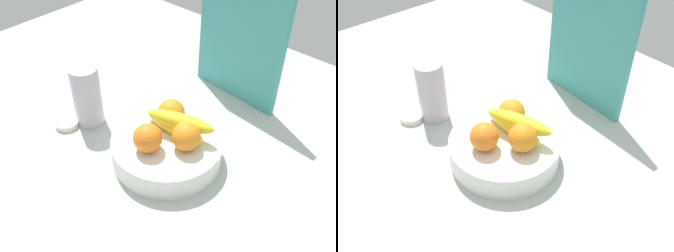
# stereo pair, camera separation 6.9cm
# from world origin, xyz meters

# --- Properties ---
(ground_plane) EXTENTS (1.80, 1.40, 0.03)m
(ground_plane) POSITION_xyz_m (0.00, 0.00, -0.01)
(ground_plane) COLOR #B2B8B2
(fruit_bowl) EXTENTS (0.27, 0.27, 0.06)m
(fruit_bowl) POSITION_xyz_m (0.03, 0.00, 0.03)
(fruit_bowl) COLOR white
(fruit_bowl) RESTS_ON ground_plane
(orange_front_left) EXTENTS (0.07, 0.07, 0.07)m
(orange_front_left) POSITION_xyz_m (0.02, -0.05, 0.10)
(orange_front_left) COLOR orange
(orange_front_left) RESTS_ON fruit_bowl
(orange_front_right) EXTENTS (0.07, 0.07, 0.07)m
(orange_front_right) POSITION_xyz_m (0.08, 0.01, 0.10)
(orange_front_right) COLOR orange
(orange_front_right) RESTS_ON fruit_bowl
(orange_center) EXTENTS (0.07, 0.07, 0.07)m
(orange_center) POSITION_xyz_m (-0.00, 0.05, 0.10)
(orange_center) COLOR orange
(orange_center) RESTS_ON fruit_bowl
(banana_bunch) EXTENTS (0.19, 0.09, 0.06)m
(banana_bunch) POSITION_xyz_m (0.04, 0.03, 0.09)
(banana_bunch) COLOR yellow
(banana_bunch) RESTS_ON fruit_bowl
(cutting_board) EXTENTS (0.28, 0.04, 0.36)m
(cutting_board) POSITION_xyz_m (-0.01, 0.34, 0.18)
(cutting_board) COLOR teal
(cutting_board) RESTS_ON ground_plane
(thermos_tumbler) EXTENTS (0.08, 0.08, 0.17)m
(thermos_tumbler) POSITION_xyz_m (-0.22, -0.04, 0.09)
(thermos_tumbler) COLOR #B8AEBF
(thermos_tumbler) RESTS_ON ground_plane
(jar_lid) EXTENTS (0.07, 0.07, 0.02)m
(jar_lid) POSITION_xyz_m (-0.25, -0.09, 0.01)
(jar_lid) COLOR white
(jar_lid) RESTS_ON ground_plane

